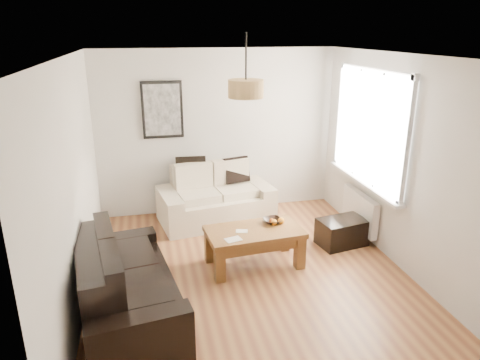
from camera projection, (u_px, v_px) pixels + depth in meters
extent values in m
plane|color=brown|center=(251.00, 277.00, 5.36)|extent=(4.50, 4.50, 0.00)
cube|color=white|center=(360.00, 211.00, 6.35)|extent=(0.10, 0.90, 0.52)
cylinder|color=tan|center=(246.00, 89.00, 4.91)|extent=(0.40, 0.40, 0.20)
cube|color=black|center=(342.00, 232.00, 6.12)|extent=(0.71, 0.53, 0.37)
cube|color=black|center=(191.00, 171.00, 6.85)|extent=(0.47, 0.18, 0.46)
cube|color=black|center=(236.00, 170.00, 7.00)|extent=(0.43, 0.23, 0.41)
imported|color=black|center=(273.00, 221.00, 5.68)|extent=(0.27, 0.27, 0.06)
sphere|color=orange|center=(274.00, 222.00, 5.61)|extent=(0.09, 0.09, 0.08)
sphere|color=orange|center=(281.00, 221.00, 5.66)|extent=(0.10, 0.10, 0.08)
sphere|color=orange|center=(272.00, 221.00, 5.65)|extent=(0.08, 0.08, 0.06)
cube|color=silver|center=(233.00, 239.00, 5.23)|extent=(0.22, 0.18, 0.01)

